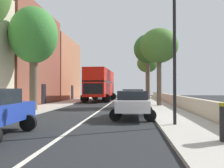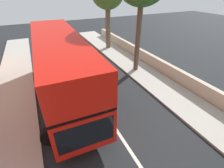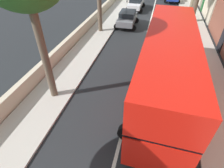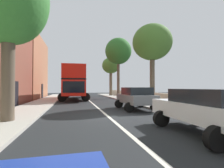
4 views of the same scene
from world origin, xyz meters
name	(u,v)px [view 2 (image 2 of 4)]	position (x,y,z in m)	size (l,w,h in m)	color
double_decker_bus	(61,65)	(-1.70, 13.63, 2.35)	(3.75, 10.44, 4.06)	red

